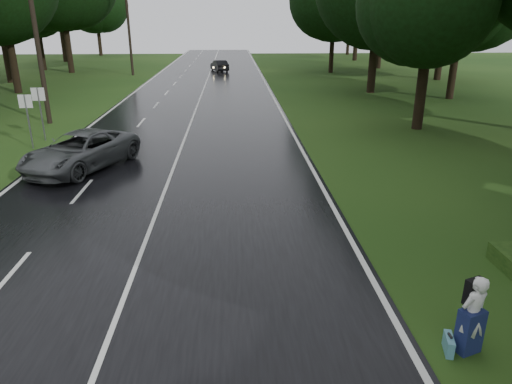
% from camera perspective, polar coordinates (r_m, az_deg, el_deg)
% --- Properties ---
extents(ground, '(160.00, 160.00, 0.00)m').
position_cam_1_polar(ground, '(10.40, -16.93, -15.28)').
color(ground, '#254314').
rests_on(ground, ground).
extents(road, '(12.00, 140.00, 0.04)m').
position_cam_1_polar(road, '(28.89, -7.94, 8.47)').
color(road, black).
rests_on(road, ground).
extents(lane_center, '(0.12, 140.00, 0.01)m').
position_cam_1_polar(lane_center, '(28.89, -7.94, 8.51)').
color(lane_center, silver).
rests_on(lane_center, road).
extents(grey_car, '(4.52, 5.97, 1.51)m').
position_cam_1_polar(grey_car, '(20.65, -20.67, 4.74)').
color(grey_car, '#505355').
rests_on(grey_car, road).
extents(far_car, '(2.38, 4.13, 1.29)m').
position_cam_1_polar(far_car, '(57.57, -4.50, 15.16)').
color(far_car, black).
rests_on(far_car, road).
extents(hitchhiker, '(0.68, 0.66, 1.60)m').
position_cam_1_polar(hitchhiker, '(9.77, 24.92, -13.70)').
color(hitchhiker, silver).
rests_on(hitchhiker, ground).
extents(suitcase, '(0.25, 0.49, 0.33)m').
position_cam_1_polar(suitcase, '(9.91, 22.50, -16.83)').
color(suitcase, teal).
rests_on(suitcase, ground).
extents(utility_pole_mid, '(1.80, 0.28, 9.69)m').
position_cam_1_polar(utility_pole_mid, '(31.01, -23.90, 7.70)').
color(utility_pole_mid, black).
rests_on(utility_pole_mid, ground).
extents(utility_pole_far, '(1.80, 0.28, 10.69)m').
position_cam_1_polar(utility_pole_far, '(55.38, -14.82, 13.65)').
color(utility_pole_far, black).
rests_on(utility_pole_far, ground).
extents(road_sign_a, '(0.62, 0.10, 2.59)m').
position_cam_1_polar(road_sign_a, '(25.20, -25.60, 4.83)').
color(road_sign_a, white).
rests_on(road_sign_a, ground).
extents(road_sign_b, '(0.65, 0.10, 2.69)m').
position_cam_1_polar(road_sign_b, '(26.64, -24.36, 5.78)').
color(road_sign_b, white).
rests_on(road_sign_b, ground).
extents(tree_left_e, '(9.79, 9.79, 15.29)m').
position_cam_1_polar(tree_left_e, '(45.24, -27.03, 10.75)').
color(tree_left_e, black).
rests_on(tree_left_e, ground).
extents(tree_left_f, '(11.47, 11.47, 17.93)m').
position_cam_1_polar(tree_left_f, '(60.18, -21.60, 13.42)').
color(tree_left_f, black).
rests_on(tree_left_f, ground).
extents(tree_right_d, '(8.06, 8.06, 12.60)m').
position_cam_1_polar(tree_right_d, '(28.50, 19.05, 7.34)').
color(tree_right_d, black).
rests_on(tree_right_d, ground).
extents(tree_right_e, '(9.08, 9.08, 14.19)m').
position_cam_1_polar(tree_right_e, '(41.85, 13.81, 11.74)').
color(tree_right_e, black).
rests_on(tree_right_e, ground).
extents(tree_right_f, '(8.93, 8.93, 13.95)m').
position_cam_1_polar(tree_right_f, '(57.09, 9.10, 14.24)').
color(tree_right_f, black).
rests_on(tree_right_f, ground).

